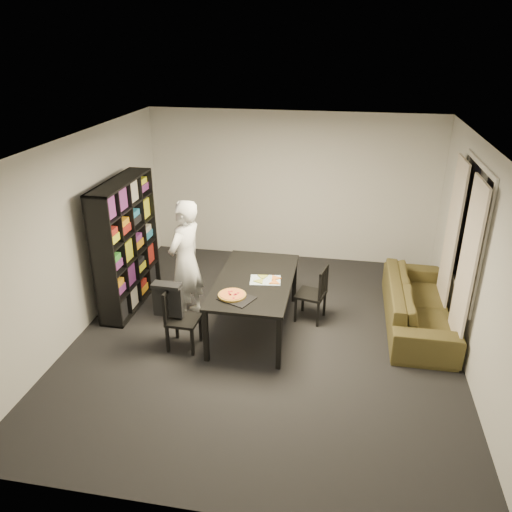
% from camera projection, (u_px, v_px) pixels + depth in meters
% --- Properties ---
extents(room, '(5.01, 5.51, 2.61)m').
position_uv_depth(room, '(266.00, 249.00, 6.20)').
color(room, black).
rests_on(room, ground).
extents(window_pane, '(0.02, 1.40, 1.60)m').
position_uv_depth(window_pane, '(470.00, 230.00, 6.25)').
color(window_pane, black).
rests_on(window_pane, room).
extents(window_frame, '(0.03, 1.52, 1.72)m').
position_uv_depth(window_frame, '(469.00, 230.00, 6.25)').
color(window_frame, white).
rests_on(window_frame, room).
extents(curtain_left, '(0.03, 0.70, 2.25)m').
position_uv_depth(curtain_left, '(466.00, 272.00, 5.94)').
color(curtain_left, beige).
rests_on(curtain_left, room).
extents(curtain_right, '(0.03, 0.70, 2.25)m').
position_uv_depth(curtain_right, '(451.00, 240.00, 6.87)').
color(curtain_right, beige).
rests_on(curtain_right, room).
extents(bookshelf, '(0.35, 1.50, 1.90)m').
position_uv_depth(bookshelf, '(126.00, 244.00, 7.23)').
color(bookshelf, black).
rests_on(bookshelf, room).
extents(dining_table, '(1.00, 1.81, 0.75)m').
position_uv_depth(dining_table, '(255.00, 284.00, 6.67)').
color(dining_table, black).
rests_on(dining_table, room).
extents(chair_left, '(0.40, 0.40, 0.83)m').
position_uv_depth(chair_left, '(177.00, 314.00, 6.36)').
color(chair_left, black).
rests_on(chair_left, room).
extents(chair_right, '(0.46, 0.46, 0.82)m').
position_uv_depth(chair_right, '(316.00, 291.00, 6.96)').
color(chair_right, black).
rests_on(chair_right, room).
extents(draped_jacket, '(0.39, 0.17, 0.46)m').
position_uv_depth(draped_jacket, '(168.00, 299.00, 6.30)').
color(draped_jacket, black).
rests_on(draped_jacket, chair_left).
extents(person, '(0.59, 0.74, 1.75)m').
position_uv_depth(person, '(186.00, 261.00, 6.89)').
color(person, silver).
rests_on(person, room).
extents(baking_tray, '(0.50, 0.45, 0.01)m').
position_uv_depth(baking_tray, '(237.00, 298.00, 6.16)').
color(baking_tray, black).
rests_on(baking_tray, dining_table).
extents(pepperoni_pizza, '(0.35, 0.35, 0.03)m').
position_uv_depth(pepperoni_pizza, '(232.00, 295.00, 6.19)').
color(pepperoni_pizza, olive).
rests_on(pepperoni_pizza, dining_table).
extents(kitchen_towel, '(0.43, 0.35, 0.01)m').
position_uv_depth(kitchen_towel, '(265.00, 280.00, 6.61)').
color(kitchen_towel, white).
rests_on(kitchen_towel, dining_table).
extents(pizza_slices, '(0.39, 0.34, 0.01)m').
position_uv_depth(pizza_slices, '(268.00, 279.00, 6.61)').
color(pizza_slices, gold).
rests_on(pizza_slices, dining_table).
extents(sofa, '(0.84, 2.16, 0.63)m').
position_uv_depth(sofa, '(419.00, 304.00, 6.91)').
color(sofa, '#3E3719').
rests_on(sofa, room).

